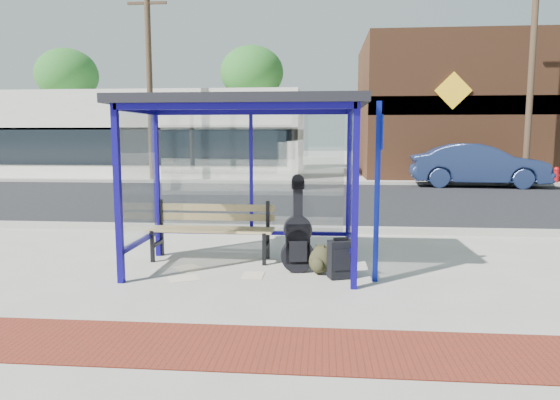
# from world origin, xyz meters

# --- Properties ---
(ground) EXTENTS (120.00, 120.00, 0.00)m
(ground) POSITION_xyz_m (0.00, 0.00, 0.00)
(ground) COLOR #B2ADA0
(ground) RESTS_ON ground
(brick_paver_strip) EXTENTS (60.00, 1.00, 0.01)m
(brick_paver_strip) POSITION_xyz_m (0.00, -2.60, 0.01)
(brick_paver_strip) COLOR maroon
(brick_paver_strip) RESTS_ON ground
(curb_near) EXTENTS (60.00, 0.25, 0.12)m
(curb_near) POSITION_xyz_m (0.00, 2.90, 0.06)
(curb_near) COLOR gray
(curb_near) RESTS_ON ground
(street_asphalt) EXTENTS (60.00, 10.00, 0.00)m
(street_asphalt) POSITION_xyz_m (0.00, 8.00, 0.00)
(street_asphalt) COLOR black
(street_asphalt) RESTS_ON ground
(curb_far) EXTENTS (60.00, 0.25, 0.12)m
(curb_far) POSITION_xyz_m (0.00, 13.10, 0.06)
(curb_far) COLOR gray
(curb_far) RESTS_ON ground
(far_sidewalk) EXTENTS (60.00, 4.00, 0.01)m
(far_sidewalk) POSITION_xyz_m (0.00, 15.00, 0.00)
(far_sidewalk) COLOR #B2ADA0
(far_sidewalk) RESTS_ON ground
(bus_shelter) EXTENTS (3.30, 1.80, 2.42)m
(bus_shelter) POSITION_xyz_m (0.00, 0.07, 2.07)
(bus_shelter) COLOR #120B7A
(bus_shelter) RESTS_ON ground
(storefront_white) EXTENTS (18.00, 6.04, 4.00)m
(storefront_white) POSITION_xyz_m (-9.00, 17.99, 2.00)
(storefront_white) COLOR silver
(storefront_white) RESTS_ON ground
(storefront_brown) EXTENTS (10.00, 7.08, 6.40)m
(storefront_brown) POSITION_xyz_m (8.00, 18.49, 3.20)
(storefront_brown) COLOR #59331E
(storefront_brown) RESTS_ON ground
(tree_left) EXTENTS (3.60, 3.60, 7.03)m
(tree_left) POSITION_xyz_m (-14.00, 22.00, 5.45)
(tree_left) COLOR #4C3826
(tree_left) RESTS_ON ground
(tree_mid) EXTENTS (3.60, 3.60, 7.03)m
(tree_mid) POSITION_xyz_m (-3.00, 22.00, 5.45)
(tree_mid) COLOR #4C3826
(tree_mid) RESTS_ON ground
(tree_right) EXTENTS (3.60, 3.60, 7.03)m
(tree_right) POSITION_xyz_m (12.50, 22.00, 5.45)
(tree_right) COLOR #4C3826
(tree_right) RESTS_ON ground
(utility_pole_west) EXTENTS (1.60, 0.24, 8.00)m
(utility_pole_west) POSITION_xyz_m (-6.00, 13.40, 4.11)
(utility_pole_west) COLOR #4C3826
(utility_pole_west) RESTS_ON ground
(utility_pole_east) EXTENTS (1.60, 0.24, 8.00)m
(utility_pole_east) POSITION_xyz_m (9.00, 13.40, 4.11)
(utility_pole_east) COLOR #4C3826
(utility_pole_east) RESTS_ON ground
(bench) EXTENTS (1.93, 0.51, 0.91)m
(bench) POSITION_xyz_m (-0.60, 0.59, 0.51)
(bench) COLOR black
(bench) RESTS_ON ground
(guitar_bag) EXTENTS (0.49, 0.20, 1.29)m
(guitar_bag) POSITION_xyz_m (0.76, -0.04, 0.47)
(guitar_bag) COLOR black
(guitar_bag) RESTS_ON ground
(suitcase) EXTENTS (0.37, 0.29, 0.56)m
(suitcase) POSITION_xyz_m (1.35, -0.30, 0.26)
(suitcase) COLOR black
(suitcase) RESTS_ON ground
(backpack) EXTENTS (0.39, 0.37, 0.40)m
(backpack) POSITION_xyz_m (1.07, -0.09, 0.19)
(backpack) COLOR #2A2917
(backpack) RESTS_ON ground
(sign_post) EXTENTS (0.10, 0.29, 2.34)m
(sign_post) POSITION_xyz_m (1.81, -0.39, 1.31)
(sign_post) COLOR navy
(sign_post) RESTS_ON ground
(newspaper_a) EXTENTS (0.52, 0.51, 0.01)m
(newspaper_a) POSITION_xyz_m (-0.81, 0.02, 0.00)
(newspaper_a) COLOR white
(newspaper_a) RESTS_ON ground
(newspaper_b) EXTENTS (0.48, 0.44, 0.01)m
(newspaper_b) POSITION_xyz_m (-0.74, -0.50, 0.00)
(newspaper_b) COLOR white
(newspaper_b) RESTS_ON ground
(newspaper_c) EXTENTS (0.30, 0.37, 0.01)m
(newspaper_c) POSITION_xyz_m (0.16, -0.26, 0.00)
(newspaper_c) COLOR white
(newspaper_c) RESTS_ON ground
(parked_car) EXTENTS (5.06, 2.10, 1.63)m
(parked_car) POSITION_xyz_m (6.94, 12.57, 0.81)
(parked_car) COLOR #1B284E
(parked_car) RESTS_ON ground
(fire_hydrant) EXTENTS (0.32, 0.21, 0.70)m
(fire_hydrant) POSITION_xyz_m (10.33, 13.77, 0.38)
(fire_hydrant) COLOR #AA0C12
(fire_hydrant) RESTS_ON ground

